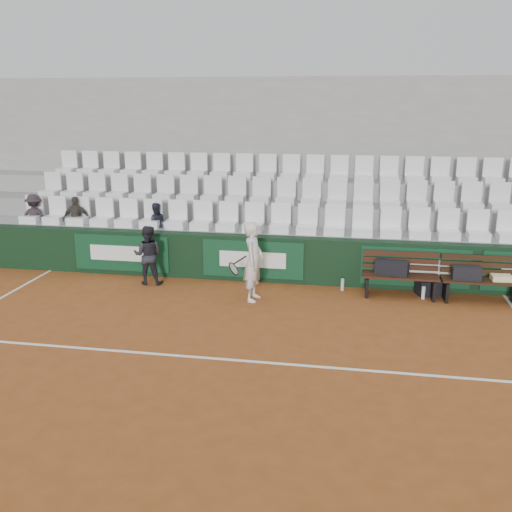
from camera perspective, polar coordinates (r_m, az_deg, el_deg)
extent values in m
plane|color=brown|center=(8.92, -3.52, -10.26)|extent=(80.00, 80.00, 0.00)
cube|color=white|center=(8.92, -3.52, -10.24)|extent=(18.00, 0.06, 0.01)
cube|color=black|center=(12.43, 0.72, -0.25)|extent=(18.00, 0.30, 1.00)
cube|color=#0C381E|center=(13.15, -13.30, 0.30)|extent=(2.20, 0.04, 0.82)
cube|color=#0C381E|center=(12.29, -0.33, -0.33)|extent=(2.20, 0.04, 0.82)
cube|color=#0C381E|center=(12.18, 15.62, -1.08)|extent=(2.20, 0.04, 0.82)
cube|color=gray|center=(13.02, 1.16, 0.48)|extent=(18.00, 0.95, 1.00)
cube|color=gray|center=(13.88, 1.77, 2.38)|extent=(18.00, 0.95, 1.45)
cube|color=gray|center=(14.75, 2.31, 4.06)|extent=(18.00, 0.95, 1.90)
cube|color=gray|center=(15.17, 2.69, 9.15)|extent=(18.00, 0.30, 4.40)
cube|color=white|center=(12.67, 1.06, 3.84)|extent=(11.90, 0.44, 0.63)
cube|color=silver|center=(13.51, 1.70, 6.51)|extent=(11.90, 0.44, 0.63)
cube|color=silver|center=(14.38, 2.27, 8.87)|extent=(11.90, 0.44, 0.63)
cube|color=#361B10|center=(11.86, 14.18, -2.91)|extent=(1.50, 0.56, 0.45)
cube|color=black|center=(12.06, 21.50, -3.24)|extent=(1.50, 0.56, 0.45)
cube|color=black|center=(11.77, 13.44, -1.14)|extent=(0.70, 0.44, 0.28)
cube|color=black|center=(11.88, 20.31, -1.61)|extent=(0.54, 0.25, 0.25)
cube|color=beige|center=(12.08, 23.34, -2.02)|extent=(0.39, 0.29, 0.11)
cube|color=black|center=(12.17, 16.96, -3.00)|extent=(0.58, 0.45, 0.31)
cylinder|color=#B2C4CA|center=(12.03, 8.63, -2.83)|extent=(0.07, 0.07, 0.25)
cylinder|color=silver|center=(11.87, 16.38, -3.53)|extent=(0.07, 0.07, 0.27)
imported|color=silver|center=(11.15, -0.26, -0.56)|extent=(0.43, 0.61, 1.58)
torus|color=black|center=(11.27, -2.26, -1.29)|extent=(0.19, 0.30, 0.26)
cylinder|color=black|center=(11.19, -1.61, -0.40)|extent=(0.26, 0.03, 0.20)
imported|color=black|center=(12.40, -10.76, 0.10)|extent=(0.67, 0.55, 1.28)
imported|color=black|center=(14.63, -21.41, 5.34)|extent=(0.79, 0.54, 1.12)
imported|color=#35302A|center=(14.11, -17.64, 5.29)|extent=(0.69, 0.43, 1.10)
imported|color=black|center=(13.33, -10.08, 5.02)|extent=(0.60, 0.55, 1.01)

